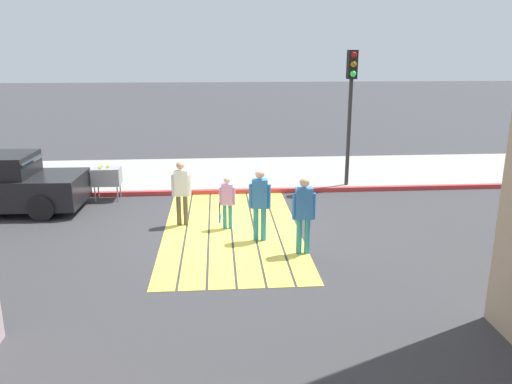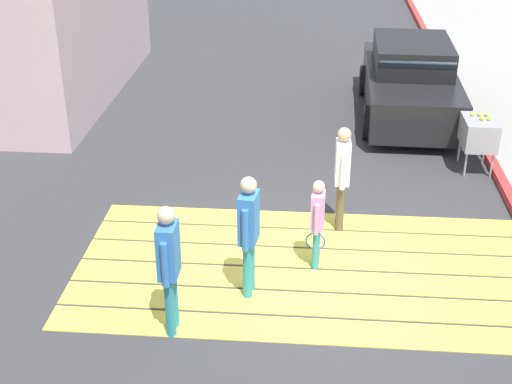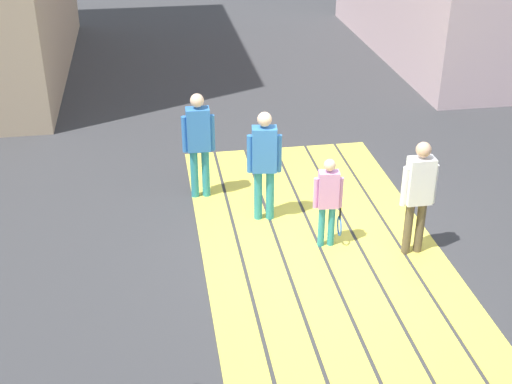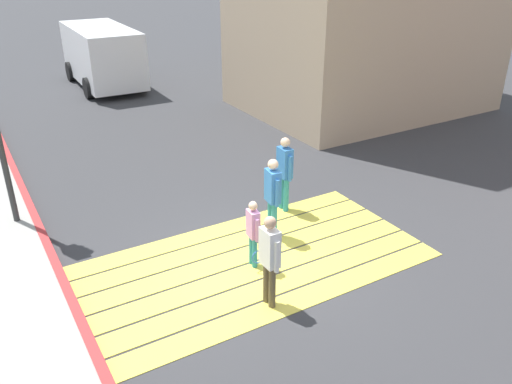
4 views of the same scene
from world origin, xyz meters
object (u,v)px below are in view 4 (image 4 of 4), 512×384
object	(u,v)px
van_down_street	(102,55)
pedestrian_adult_side	(273,193)
pedestrian_child_with_racket	(253,231)
pedestrian_adult_trailing	(285,169)
pedestrian_adult_lead	(270,255)

from	to	relation	value
van_down_street	pedestrian_adult_side	bearing A→B (deg)	-92.52
van_down_street	pedestrian_adult_side	world-z (taller)	van_down_street
van_down_street	pedestrian_child_with_racket	bearing A→B (deg)	-95.77
pedestrian_adult_trailing	pedestrian_adult_side	size ratio (longest dim) A/B	1.01
pedestrian_adult_lead	pedestrian_adult_side	xyz separation A→B (m)	(1.21, 1.83, 0.03)
pedestrian_adult_lead	pedestrian_adult_trailing	distance (m)	3.39
pedestrian_adult_lead	pedestrian_adult_side	distance (m)	2.20
pedestrian_adult_side	pedestrian_child_with_racket	size ratio (longest dim) A/B	1.28
pedestrian_adult_side	pedestrian_child_with_racket	bearing A→B (deg)	-139.93
van_down_street	pedestrian_adult_lead	distance (m)	15.80
van_down_street	pedestrian_child_with_racket	distance (m)	14.66
pedestrian_adult_lead	pedestrian_child_with_racket	bearing A→B (deg)	72.43
pedestrian_adult_trailing	pedestrian_adult_side	world-z (taller)	pedestrian_adult_trailing
van_down_street	pedestrian_adult_trailing	distance (m)	13.00
pedestrian_adult_lead	pedestrian_adult_trailing	bearing A→B (deg)	52.57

